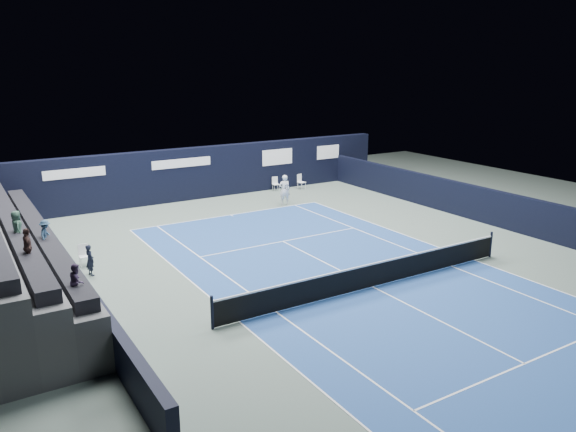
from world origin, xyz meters
name	(u,v)px	position (x,y,z in m)	size (l,w,h in m)	color
ground	(340,271)	(0.00, 2.00, 0.00)	(48.00, 48.00, 0.00)	#536359
court_surface	(373,287)	(0.00, 0.00, 0.00)	(10.97, 23.77, 0.01)	navy
enclosure_wall_right	(451,197)	(10.50, 6.00, 0.90)	(0.30, 22.00, 1.80)	black
folding_chair_back_a	(275,183)	(5.15, 15.87, 0.50)	(0.45, 0.44, 0.88)	white
folding_chair_back_b	(301,181)	(6.77, 15.38, 0.56)	(0.54, 0.53, 0.98)	white
line_judge_chair	(84,254)	(-8.49, 7.89, 0.51)	(0.41, 0.40, 0.90)	white
line_judge	(90,260)	(-8.52, 6.67, 0.62)	(0.45, 0.30, 1.24)	black
court_markings	(373,287)	(0.00, 0.00, 0.01)	(11.03, 23.83, 0.00)	white
tennis_net	(373,274)	(0.00, 0.00, 0.51)	(12.90, 0.10, 1.10)	black
back_sponsor_wall	(196,173)	(0.01, 16.50, 1.55)	(26.00, 0.63, 3.10)	black
side_barrier_left	(67,271)	(-9.50, 5.97, 0.60)	(0.33, 22.00, 1.20)	black
tennis_player	(284,190)	(3.70, 12.34, 0.88)	(0.74, 0.91, 1.75)	white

